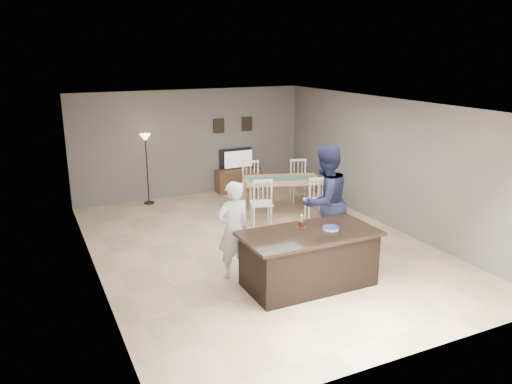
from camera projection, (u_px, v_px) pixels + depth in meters
name	position (u px, v px, depth m)	size (l,w,h in m)	color
floor	(259.00, 246.00, 9.59)	(8.00, 8.00, 0.00)	tan
room_shell	(260.00, 161.00, 9.13)	(8.00, 8.00, 8.00)	slate
kitchen_island	(309.00, 258.00, 7.90)	(2.15, 1.10, 0.90)	black
tv_console	(238.00, 180.00, 13.27)	(1.20, 0.40, 0.60)	brown
television	(237.00, 159.00, 13.18)	(0.91, 0.12, 0.53)	black
tv_screen_glow	(238.00, 159.00, 13.11)	(0.78, 0.78, 0.00)	orange
picture_frames	(233.00, 125.00, 13.03)	(1.10, 0.02, 0.38)	black
doorway	(120.00, 255.00, 6.01)	(0.00, 2.10, 2.65)	black
woman	(233.00, 230.00, 8.12)	(0.59, 0.39, 1.63)	silver
man	(325.00, 202.00, 8.87)	(1.00, 0.78, 2.05)	#1B1F3D
birthday_cake	(302.00, 224.00, 7.98)	(0.14, 0.14, 0.22)	gold
plate_stack	(331.00, 228.00, 7.89)	(0.26, 0.26, 0.04)	white
dining_table	(282.00, 185.00, 11.38)	(2.14, 2.34, 1.05)	tan
floor_lamp	(146.00, 150.00, 11.91)	(0.26, 0.26, 1.72)	black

